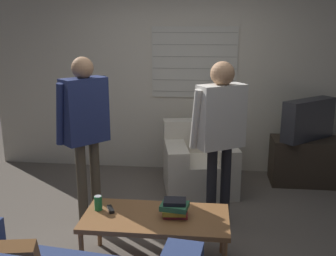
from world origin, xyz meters
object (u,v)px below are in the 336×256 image
object	(u,v)px
person_left_standing	(85,120)
tv	(308,120)
person_right_standing	(220,123)
book_stack	(175,208)
armchair_beige	(199,163)
coffee_table	(156,220)
spare_remote	(111,209)
soda_can	(98,203)

from	to	relation	value
person_left_standing	tv	bearing A→B (deg)	-19.92
person_right_standing	tv	bearing A→B (deg)	14.87
tv	person_left_standing	size ratio (longest dim) A/B	0.43
book_stack	armchair_beige	bearing A→B (deg)	84.88
coffee_table	tv	world-z (taller)	tv
person_left_standing	person_right_standing	size ratio (longest dim) A/B	1.02
armchair_beige	spare_remote	distance (m)	1.75
tv	soda_can	bearing A→B (deg)	1.67
armchair_beige	soda_can	world-z (taller)	armchair_beige
tv	soda_can	size ratio (longest dim) A/B	5.70
book_stack	spare_remote	world-z (taller)	book_stack
person_left_standing	soda_can	size ratio (longest dim) A/B	13.30
armchair_beige	person_right_standing	world-z (taller)	person_right_standing
coffee_table	person_right_standing	xyz separation A→B (m)	(0.52, 0.80, 0.63)
armchair_beige	soda_can	xyz separation A→B (m)	(-0.80, -1.60, 0.19)
coffee_table	soda_can	world-z (taller)	soda_can
coffee_table	person_left_standing	size ratio (longest dim) A/B	0.71
armchair_beige	person_left_standing	size ratio (longest dim) A/B	0.57
armchair_beige	book_stack	xyz separation A→B (m)	(-0.15, -1.64, 0.20)
soda_can	spare_remote	world-z (taller)	soda_can
person_right_standing	soda_can	xyz separation A→B (m)	(-1.01, -0.74, -0.53)
book_stack	soda_can	bearing A→B (deg)	176.70
coffee_table	spare_remote	distance (m)	0.40
person_right_standing	soda_can	distance (m)	1.36
tv	book_stack	bearing A→B (deg)	12.56
armchair_beige	coffee_table	xyz separation A→B (m)	(-0.30, -1.66, 0.09)
armchair_beige	person_right_standing	distance (m)	1.15
armchair_beige	person_left_standing	xyz separation A→B (m)	(-1.09, -0.95, 0.74)
person_right_standing	book_stack	xyz separation A→B (m)	(-0.36, -0.77, -0.53)
armchair_beige	book_stack	bearing A→B (deg)	73.96
person_left_standing	book_stack	bearing A→B (deg)	-83.80
coffee_table	spare_remote	bearing A→B (deg)	171.75
armchair_beige	tv	bearing A→B (deg)	-177.56
person_right_standing	book_stack	size ratio (longest dim) A/B	6.84
coffee_table	spare_remote	world-z (taller)	spare_remote
coffee_table	book_stack	bearing A→B (deg)	7.62
person_left_standing	book_stack	distance (m)	1.29
soda_can	spare_remote	bearing A→B (deg)	-0.65
armchair_beige	spare_remote	world-z (taller)	armchair_beige
tv	person_right_standing	bearing A→B (deg)	6.36
person_right_standing	soda_can	bearing A→B (deg)	-175.89
person_left_standing	person_right_standing	world-z (taller)	person_left_standing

